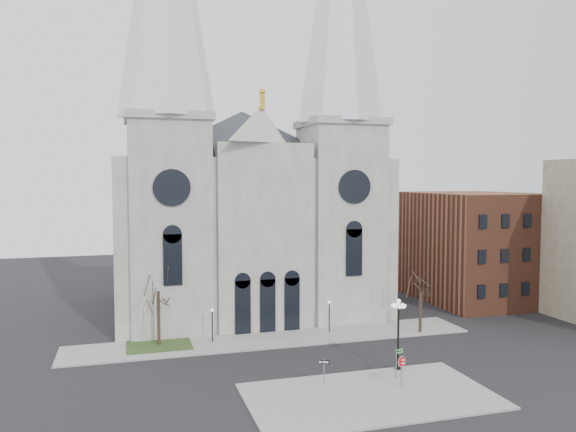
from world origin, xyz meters
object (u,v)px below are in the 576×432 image
object	(u,v)px
one_way_sign	(324,367)
street_name_sign	(397,360)
globe_lamp	(398,325)
stop_sign	(402,365)

from	to	relation	value
one_way_sign	street_name_sign	xyz separation A→B (m)	(6.07, -0.21, 0.03)
globe_lamp	one_way_sign	size ratio (longest dim) A/B	3.00
one_way_sign	street_name_sign	bearing A→B (deg)	10.87
globe_lamp	one_way_sign	bearing A→B (deg)	-168.21
street_name_sign	stop_sign	bearing A→B (deg)	-121.09
street_name_sign	globe_lamp	bearing A→B (deg)	46.78
stop_sign	globe_lamp	xyz separation A→B (m)	(1.58, 3.62, 1.99)
globe_lamp	street_name_sign	distance (m)	3.02
one_way_sign	street_name_sign	distance (m)	6.07
stop_sign	street_name_sign	xyz separation A→B (m)	(0.62, 1.95, -0.32)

